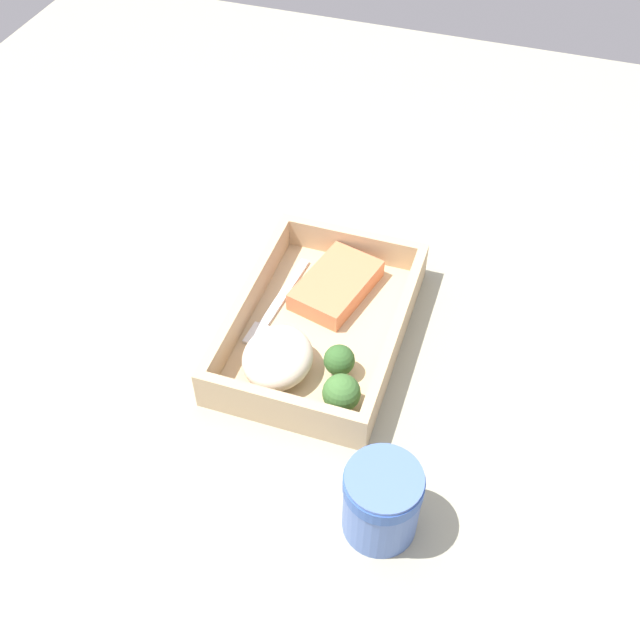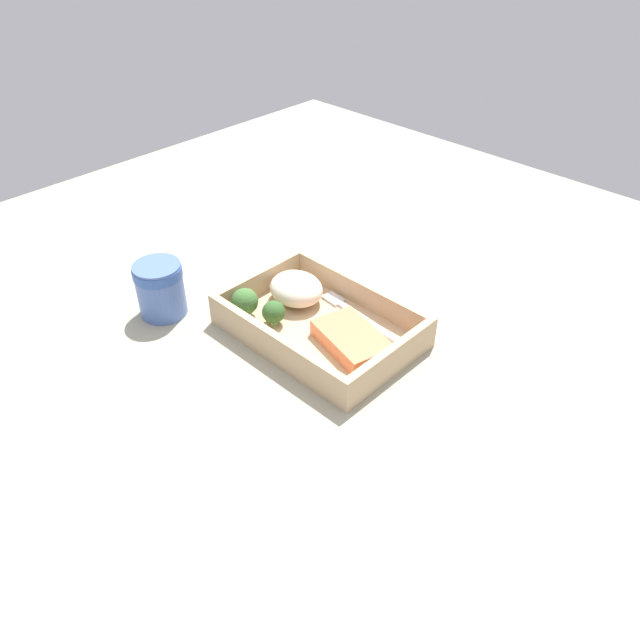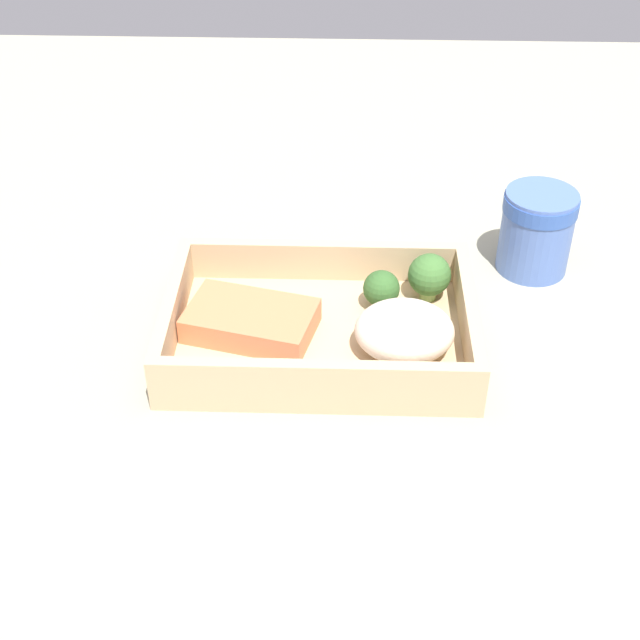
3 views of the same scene
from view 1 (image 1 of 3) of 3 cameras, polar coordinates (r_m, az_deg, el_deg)
The scene contains 9 objects.
ground_plane at distance 92.11cm, azimuth 0.00°, elevation -1.55°, with size 160.00×160.00×2.00cm, color gray.
takeout_tray at distance 90.91cm, azimuth 0.00°, elevation -0.89°, with size 28.82×19.69×1.20cm, color tan.
tray_rim at distance 88.97cm, azimuth 0.00°, elevation 0.22°, with size 28.82×19.69×4.04cm.
salmon_fillet at distance 93.74cm, azimuth 1.48°, elevation 2.63°, with size 11.75×7.27×2.51cm, color #DA764C.
mashed_potatoes at distance 84.53cm, azimuth -3.25°, elevation -2.88°, with size 9.06×7.91×4.75cm, color beige.
broccoli_floret_1 at distance 84.41cm, azimuth 1.47°, elevation -3.10°, with size 3.57×3.57×4.04cm.
broccoli_floret_2 at distance 80.94cm, azimuth 1.64°, elevation -5.61°, with size 4.21×4.21×4.89cm.
fork at distance 92.79cm, azimuth -3.40°, elevation 1.04°, with size 15.89×3.13×0.44cm.
paper_cup at distance 72.99cm, azimuth 4.74°, elevation -13.43°, with size 7.62×7.62×8.93cm.
Camera 1 is at (57.25, 18.83, 68.66)cm, focal length 42.00 mm.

